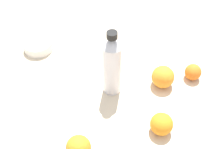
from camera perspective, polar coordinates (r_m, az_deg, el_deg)
ground_plane at (r=1.08m, az=1.79°, el=-1.78°), size 2.40×2.40×0.00m
water_bottle at (r=0.97m, az=0.00°, el=1.86°), size 0.06×0.06×0.27m
orange_0 at (r=0.94m, az=9.82°, el=-9.68°), size 0.07×0.07×0.07m
orange_1 at (r=0.89m, az=-6.69°, el=-14.24°), size 0.08×0.08×0.08m
orange_2 at (r=1.06m, az=10.08°, el=-0.47°), size 0.08×0.08×0.08m
orange_3 at (r=1.12m, az=15.80°, el=0.46°), size 0.06×0.06×0.06m
ceramic_bowl at (r=1.24m, az=-14.45°, el=5.62°), size 0.12×0.12×0.04m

